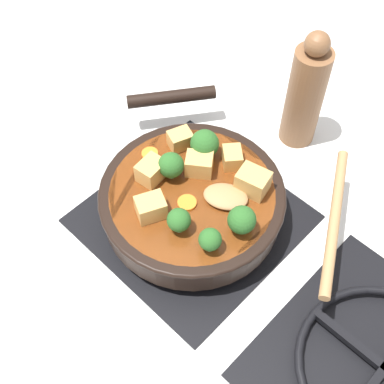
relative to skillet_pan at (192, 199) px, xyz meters
The scene contains 19 objects.
ground_plane 0.06m from the skillet_pan, 53.66° to the left, with size 2.40×2.40×0.00m, color silver.
front_burner_grate 0.04m from the skillet_pan, 53.66° to the left, with size 0.31×0.31×0.03m.
rear_burner_grate 0.36m from the skillet_pan, 89.76° to the left, with size 0.31×0.31×0.03m.
skillet_pan is the anchor object (origin of this frame).
wooden_spoon 0.15m from the skillet_pan, 118.31° to the left, with size 0.23×0.25×0.02m.
tofu_cube_center_large 0.09m from the skillet_pan, behind, with size 0.04×0.03×0.03m, color tan.
tofu_cube_near_handle 0.08m from the skillet_pan, 10.63° to the right, with size 0.04×0.03×0.03m, color tan.
tofu_cube_east_chunk 0.08m from the skillet_pan, 68.43° to the right, with size 0.04×0.03×0.03m, color tan.
tofu_cube_west_chunk 0.06m from the skillet_pan, 152.63° to the right, with size 0.04×0.03×0.03m, color tan.
tofu_cube_back_piece 0.10m from the skillet_pan, 124.50° to the right, with size 0.04×0.03×0.03m, color tan.
tofu_cube_front_piece 0.10m from the skillet_pan, 136.04° to the left, with size 0.05×0.04×0.04m, color tan.
broccoli_floret_near_spoon 0.11m from the skillet_pan, 90.68° to the left, with size 0.04×0.04×0.05m.
broccoli_floret_center_top 0.09m from the skillet_pan, 29.28° to the left, with size 0.04×0.04×0.04m.
broccoli_floret_east_rim 0.09m from the skillet_pan, 152.15° to the right, with size 0.05×0.05×0.05m.
broccoli_floret_west_rim 0.06m from the skillet_pan, 94.30° to the right, with size 0.04×0.04×0.05m.
broccoli_floret_north_edge 0.11m from the skillet_pan, 58.21° to the left, with size 0.03×0.03×0.04m.
carrot_slice_orange_thin 0.10m from the skillet_pan, 92.57° to the right, with size 0.03×0.03×0.01m, color orange.
carrot_slice_near_center 0.04m from the skillet_pan, 27.75° to the left, with size 0.03×0.03×0.01m, color orange.
pepper_mill 0.27m from the skillet_pan, behind, with size 0.06×0.06×0.23m.
Camera 1 is at (0.34, 0.33, 0.74)m, focal length 50.00 mm.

